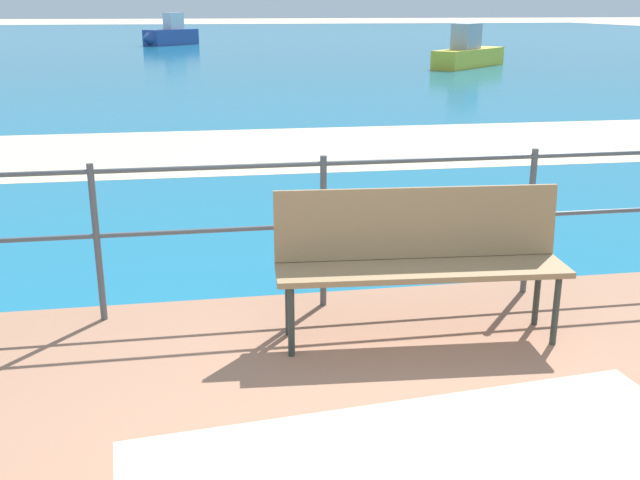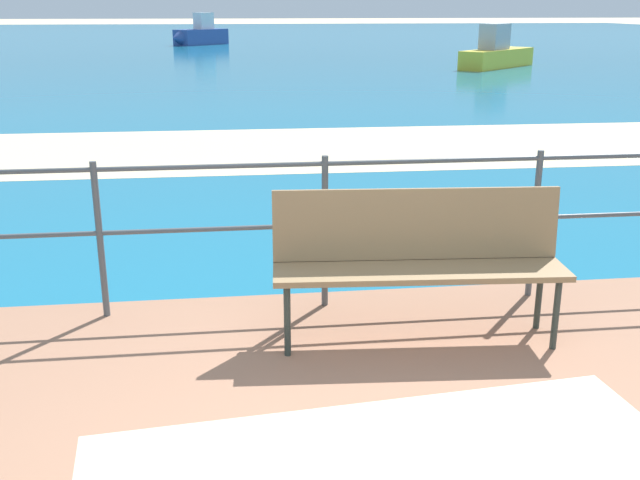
% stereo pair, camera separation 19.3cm
% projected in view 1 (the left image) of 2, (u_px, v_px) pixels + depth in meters
% --- Properties ---
extents(sea_water, '(90.00, 90.00, 0.01)m').
position_uv_depth(sea_water, '(206.00, 44.00, 40.49)').
color(sea_water, '#196B8E').
rests_on(sea_water, ground).
extents(beach_strip, '(54.03, 4.10, 0.01)m').
position_uv_depth(beach_strip, '(252.00, 149.00, 10.95)').
color(beach_strip, beige).
rests_on(beach_strip, ground).
extents(park_bench, '(1.79, 0.53, 0.93)m').
position_uv_depth(park_bench, '(419.00, 249.00, 4.51)').
color(park_bench, '#8C704C').
rests_on(park_bench, patio_paving).
extents(railing_fence, '(5.94, 0.04, 1.05)m').
position_uv_depth(railing_fence, '(323.00, 212.00, 4.93)').
color(railing_fence, '#4C5156').
rests_on(railing_fence, patio_paving).
extents(boat_near, '(3.13, 3.18, 1.66)m').
position_uv_depth(boat_near, '(170.00, 35.00, 39.04)').
color(boat_near, '#2D478C').
rests_on(boat_near, sea_water).
extents(boat_mid, '(3.59, 3.44, 1.45)m').
position_uv_depth(boat_mid, '(470.00, 53.00, 25.28)').
color(boat_mid, yellow).
rests_on(boat_mid, sea_water).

